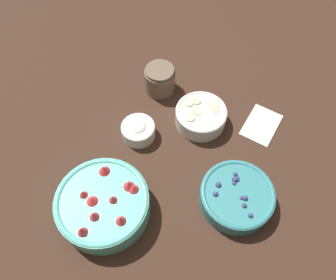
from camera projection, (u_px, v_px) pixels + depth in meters
ground_plane at (179, 156)px, 0.93m from camera, size 4.00×4.00×0.00m
bowl_strawberries at (103, 204)px, 0.81m from camera, size 0.23×0.23×0.09m
bowl_blueberries at (237, 196)px, 0.83m from camera, size 0.19×0.19×0.06m
bowl_bananas at (201, 115)px, 0.97m from camera, size 0.15×0.15×0.06m
bowl_cream at (138, 130)px, 0.94m from camera, size 0.10×0.10×0.05m
jar_chocolate at (160, 80)px, 1.03m from camera, size 0.10×0.10×0.09m
napkin at (261, 125)px, 0.98m from camera, size 0.15×0.12×0.01m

